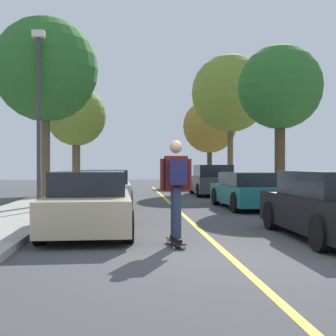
{
  "coord_description": "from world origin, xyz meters",
  "views": [
    {
      "loc": [
        -1.61,
        -7.47,
        1.47
      ],
      "look_at": [
        -0.23,
        8.6,
        1.37
      ],
      "focal_mm": 49.15,
      "sensor_mm": 36.0,
      "label": 1
    }
  ],
  "objects_px": {
    "street_tree_left_nearest": "(46,70)",
    "skateboarder": "(176,183)",
    "parked_car_left_nearest": "(90,202)",
    "parked_car_right_far": "(212,180)",
    "parked_car_left_near": "(105,187)",
    "street_tree_right_near": "(230,93)",
    "parked_car_right_nearest": "(334,206)",
    "skateboard": "(176,241)",
    "street_tree_right_nearest": "(280,88)",
    "parked_car_right_near": "(249,190)",
    "streetlamp": "(39,107)",
    "street_tree_right_far": "(210,127)",
    "street_tree_left_near": "(76,117)"
  },
  "relations": [
    {
      "from": "street_tree_left_near",
      "to": "street_tree_right_near",
      "type": "bearing_deg",
      "value": 13.25
    },
    {
      "from": "parked_car_left_nearest",
      "to": "street_tree_right_far",
      "type": "height_order",
      "value": "street_tree_right_far"
    },
    {
      "from": "skateboarder",
      "to": "street_tree_right_nearest",
      "type": "bearing_deg",
      "value": 61.58
    },
    {
      "from": "parked_car_right_near",
      "to": "street_tree_right_far",
      "type": "bearing_deg",
      "value": 84.07
    },
    {
      "from": "parked_car_right_near",
      "to": "parked_car_right_far",
      "type": "distance_m",
      "value": 6.8
    },
    {
      "from": "street_tree_right_far",
      "to": "skateboard",
      "type": "xyz_separation_m",
      "value": [
        -5.1,
        -25.17,
        -4.24
      ]
    },
    {
      "from": "parked_car_right_far",
      "to": "skateboarder",
      "type": "distance_m",
      "value": 14.24
    },
    {
      "from": "parked_car_right_far",
      "to": "streetlamp",
      "type": "distance_m",
      "value": 11.07
    },
    {
      "from": "streetlamp",
      "to": "skateboarder",
      "type": "height_order",
      "value": "streetlamp"
    },
    {
      "from": "street_tree_left_nearest",
      "to": "skateboard",
      "type": "relative_size",
      "value": 7.3
    },
    {
      "from": "parked_car_right_near",
      "to": "parked_car_left_nearest",
      "type": "bearing_deg",
      "value": -133.95
    },
    {
      "from": "parked_car_left_nearest",
      "to": "street_tree_right_nearest",
      "type": "height_order",
      "value": "street_tree_right_nearest"
    },
    {
      "from": "parked_car_right_far",
      "to": "street_tree_left_nearest",
      "type": "relative_size",
      "value": 0.69
    },
    {
      "from": "street_tree_right_far",
      "to": "skateboard",
      "type": "relative_size",
      "value": 7.21
    },
    {
      "from": "street_tree_right_nearest",
      "to": "skateboarder",
      "type": "relative_size",
      "value": 3.36
    },
    {
      "from": "streetlamp",
      "to": "skateboard",
      "type": "height_order",
      "value": "streetlamp"
    },
    {
      "from": "parked_car_right_nearest",
      "to": "skateboarder",
      "type": "distance_m",
      "value": 3.3
    },
    {
      "from": "parked_car_left_nearest",
      "to": "street_tree_left_nearest",
      "type": "bearing_deg",
      "value": 109.45
    },
    {
      "from": "street_tree_right_far",
      "to": "skateboard",
      "type": "height_order",
      "value": "street_tree_right_far"
    },
    {
      "from": "parked_car_right_far",
      "to": "street_tree_right_far",
      "type": "bearing_deg",
      "value": 80.56
    },
    {
      "from": "parked_car_right_nearest",
      "to": "streetlamp",
      "type": "bearing_deg",
      "value": 144.2
    },
    {
      "from": "parked_car_left_nearest",
      "to": "parked_car_right_far",
      "type": "relative_size",
      "value": 1.03
    },
    {
      "from": "parked_car_left_nearest",
      "to": "street_tree_left_nearest",
      "type": "distance_m",
      "value": 6.91
    },
    {
      "from": "street_tree_left_nearest",
      "to": "skateboard",
      "type": "bearing_deg",
      "value": -63.62
    },
    {
      "from": "parked_car_right_far",
      "to": "street_tree_left_near",
      "type": "distance_m",
      "value": 7.93
    },
    {
      "from": "street_tree_right_nearest",
      "to": "street_tree_right_near",
      "type": "height_order",
      "value": "street_tree_right_near"
    },
    {
      "from": "street_tree_right_near",
      "to": "skateboard",
      "type": "bearing_deg",
      "value": -105.62
    },
    {
      "from": "skateboarder",
      "to": "parked_car_right_near",
      "type": "bearing_deg",
      "value": 65.52
    },
    {
      "from": "streetlamp",
      "to": "street_tree_left_nearest",
      "type": "bearing_deg",
      "value": 94.06
    },
    {
      "from": "parked_car_right_nearest",
      "to": "street_tree_right_nearest",
      "type": "relative_size",
      "value": 0.68
    },
    {
      "from": "parked_car_right_near",
      "to": "street_tree_right_near",
      "type": "relative_size",
      "value": 0.54
    },
    {
      "from": "street_tree_left_nearest",
      "to": "street_tree_right_far",
      "type": "bearing_deg",
      "value": 64.1
    },
    {
      "from": "skateboard",
      "to": "street_tree_left_nearest",
      "type": "bearing_deg",
      "value": 116.38
    },
    {
      "from": "parked_car_right_nearest",
      "to": "skateboarder",
      "type": "xyz_separation_m",
      "value": [
        -3.22,
        -0.56,
        0.48
      ]
    },
    {
      "from": "streetlamp",
      "to": "skateboarder",
      "type": "relative_size",
      "value": 2.89
    },
    {
      "from": "parked_car_left_near",
      "to": "parked_car_right_nearest",
      "type": "relative_size",
      "value": 1.1
    },
    {
      "from": "parked_car_left_near",
      "to": "parked_car_right_nearest",
      "type": "distance_m",
      "value": 9.7
    },
    {
      "from": "street_tree_right_near",
      "to": "street_tree_right_far",
      "type": "bearing_deg",
      "value": 90.0
    },
    {
      "from": "street_tree_right_nearest",
      "to": "streetlamp",
      "type": "bearing_deg",
      "value": -154.7
    },
    {
      "from": "parked_car_right_far",
      "to": "street_tree_left_nearest",
      "type": "xyz_separation_m",
      "value": [
        -6.82,
        -6.58,
        3.9
      ]
    },
    {
      "from": "parked_car_left_nearest",
      "to": "street_tree_left_near",
      "type": "bearing_deg",
      "value": 97.51
    },
    {
      "from": "street_tree_left_near",
      "to": "parked_car_right_near",
      "type": "bearing_deg",
      "value": -53.38
    },
    {
      "from": "parked_car_left_near",
      "to": "street_tree_right_near",
      "type": "bearing_deg",
      "value": 53.99
    },
    {
      "from": "skateboard",
      "to": "street_tree_right_nearest",
      "type": "bearing_deg",
      "value": 61.49
    },
    {
      "from": "parked_car_right_nearest",
      "to": "street_tree_right_nearest",
      "type": "bearing_deg",
      "value": 78.0
    },
    {
      "from": "street_tree_left_nearest",
      "to": "skateboarder",
      "type": "distance_m",
      "value": 8.84
    },
    {
      "from": "street_tree_right_near",
      "to": "street_tree_right_far",
      "type": "height_order",
      "value": "street_tree_right_near"
    },
    {
      "from": "parked_car_right_far",
      "to": "street_tree_right_nearest",
      "type": "bearing_deg",
      "value": -66.98
    },
    {
      "from": "skateboard",
      "to": "parked_car_left_nearest",
      "type": "bearing_deg",
      "value": 131.78
    },
    {
      "from": "parked_car_right_near",
      "to": "street_tree_right_nearest",
      "type": "relative_size",
      "value": 0.7
    }
  ]
}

